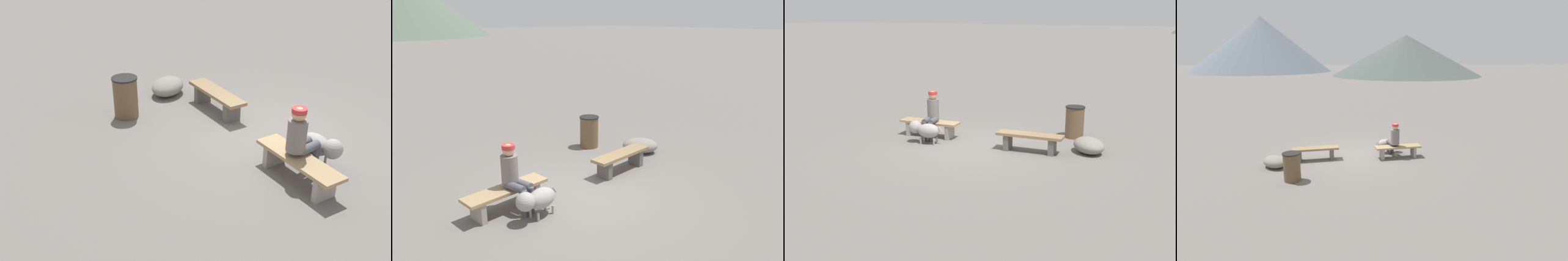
{
  "view_description": "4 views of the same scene",
  "coord_description": "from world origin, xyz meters",
  "views": [
    {
      "loc": [
        6.56,
        -4.74,
        4.21
      ],
      "look_at": [
        0.03,
        -1.51,
        0.44
      ],
      "focal_mm": 42.98,
      "sensor_mm": 36.0,
      "label": 1
    },
    {
      "loc": [
        4.68,
        5.38,
        3.46
      ],
      "look_at": [
        -1.05,
        -1.15,
        0.86
      ],
      "focal_mm": 35.21,
      "sensor_mm": 36.0,
      "label": 2
    },
    {
      "loc": [
        -5.14,
        9.74,
        3.31
      ],
      "look_at": [
        -0.59,
        0.81,
        0.71
      ],
      "focal_mm": 42.24,
      "sensor_mm": 36.0,
      "label": 3
    },
    {
      "loc": [
        -0.72,
        -10.98,
        3.64
      ],
      "look_at": [
        0.92,
        1.65,
        0.52
      ],
      "focal_mm": 28.57,
      "sensor_mm": 36.0,
      "label": 4
    }
  ],
  "objects": [
    {
      "name": "boulder",
      "position": [
        -2.66,
        -0.9,
        0.19
      ],
      "size": [
        1.11,
        1.13,
        0.38
      ],
      "primitive_type": "ellipsoid",
      "rotation": [
        0.0,
        0.0,
        0.73
      ],
      "color": "gray",
      "rests_on": "ground"
    },
    {
      "name": "trash_bin",
      "position": [
        -1.96,
        -2.13,
        0.43
      ],
      "size": [
        0.52,
        0.52,
        0.85
      ],
      "color": "brown",
      "rests_on": "ground"
    },
    {
      "name": "distant_peak_1",
      "position": [
        -15.32,
        60.11,
        5.75
      ],
      "size": [
        29.1,
        29.1,
        11.49
      ],
      "primitive_type": "cone",
      "color": "slate",
      "rests_on": "ground"
    },
    {
      "name": "bench_left",
      "position": [
        -1.36,
        -0.34,
        0.32
      ],
      "size": [
        1.64,
        0.53,
        0.45
      ],
      "rotation": [
        0.0,
        0.0,
        0.08
      ],
      "color": "#605B56",
      "rests_on": "ground"
    },
    {
      "name": "bench_right",
      "position": [
        1.57,
        -0.44,
        0.31
      ],
      "size": [
        1.68,
        0.57,
        0.43
      ],
      "rotation": [
        0.0,
        0.0,
        0.08
      ],
      "color": "gray",
      "rests_on": "ground"
    },
    {
      "name": "ground",
      "position": [
        0.0,
        0.0,
        -0.03
      ],
      "size": [
        210.0,
        210.0,
        0.06
      ],
      "primitive_type": "cube",
      "color": "slate"
    },
    {
      "name": "distant_peak_2",
      "position": [
        12.37,
        44.11,
        3.47
      ],
      "size": [
        26.0,
        26.0,
        6.93
      ],
      "primitive_type": "cone",
      "color": "#4C5651",
      "rests_on": "ground"
    },
    {
      "name": "dog",
      "position": [
        1.33,
        0.19,
        0.37
      ],
      "size": [
        0.92,
        0.45,
        0.59
      ],
      "rotation": [
        0.0,
        0.0,
        0.16
      ],
      "color": "gray",
      "rests_on": "ground"
    },
    {
      "name": "seated_person",
      "position": [
        1.45,
        -0.36,
        0.72
      ],
      "size": [
        0.4,
        0.66,
        1.26
      ],
      "rotation": [
        0.0,
        0.0,
        0.2
      ],
      "color": "slate",
      "rests_on": "ground"
    }
  ]
}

